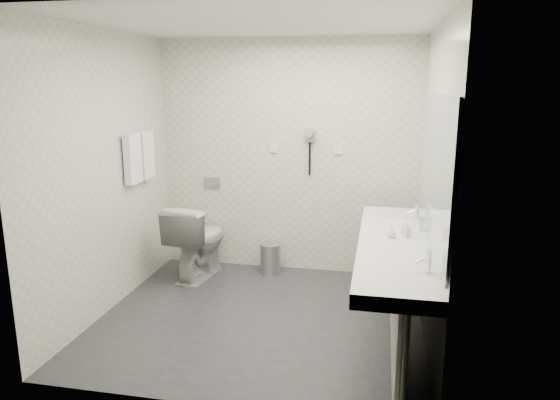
# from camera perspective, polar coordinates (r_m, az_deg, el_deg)

# --- Properties ---
(floor) EXTENTS (2.80, 2.80, 0.00)m
(floor) POSITION_cam_1_polar(r_m,az_deg,el_deg) (4.69, -2.21, -12.92)
(floor) COLOR #29292E
(floor) RESTS_ON ground
(ceiling) EXTENTS (2.80, 2.80, 0.00)m
(ceiling) POSITION_cam_1_polar(r_m,az_deg,el_deg) (4.24, -2.52, 19.06)
(ceiling) COLOR silver
(ceiling) RESTS_ON wall_back
(wall_back) EXTENTS (2.80, 0.00, 2.80)m
(wall_back) POSITION_cam_1_polar(r_m,az_deg,el_deg) (5.55, 0.81, 4.71)
(wall_back) COLOR beige
(wall_back) RESTS_ON floor
(wall_front) EXTENTS (2.80, 0.00, 2.80)m
(wall_front) POSITION_cam_1_polar(r_m,az_deg,el_deg) (3.08, -8.05, -2.21)
(wall_front) COLOR beige
(wall_front) RESTS_ON floor
(wall_left) EXTENTS (0.00, 2.60, 2.60)m
(wall_left) POSITION_cam_1_polar(r_m,az_deg,el_deg) (4.82, -18.78, 2.74)
(wall_left) COLOR beige
(wall_left) RESTS_ON floor
(wall_right) EXTENTS (0.00, 2.60, 2.60)m
(wall_right) POSITION_cam_1_polar(r_m,az_deg,el_deg) (4.20, 16.57, 1.45)
(wall_right) COLOR beige
(wall_right) RESTS_ON floor
(vanity_counter) EXTENTS (0.55, 2.20, 0.10)m
(vanity_counter) POSITION_cam_1_polar(r_m,az_deg,el_deg) (4.10, 12.56, -5.09)
(vanity_counter) COLOR silver
(vanity_counter) RESTS_ON floor
(vanity_panel) EXTENTS (0.03, 2.15, 0.75)m
(vanity_panel) POSITION_cam_1_polar(r_m,az_deg,el_deg) (4.25, 12.61, -10.57)
(vanity_panel) COLOR #999790
(vanity_panel) RESTS_ON floor
(vanity_post_near) EXTENTS (0.06, 0.06, 0.75)m
(vanity_post_near) POSITION_cam_1_polar(r_m,az_deg,el_deg) (3.32, 13.49, -17.71)
(vanity_post_near) COLOR silver
(vanity_post_near) RESTS_ON floor
(vanity_post_far) EXTENTS (0.06, 0.06, 0.75)m
(vanity_post_far) POSITION_cam_1_polar(r_m,az_deg,el_deg) (5.22, 12.74, -6.05)
(vanity_post_far) COLOR silver
(vanity_post_far) RESTS_ON floor
(mirror) EXTENTS (0.02, 2.20, 1.05)m
(mirror) POSITION_cam_1_polar(r_m,az_deg,el_deg) (3.97, 16.78, 3.73)
(mirror) COLOR #B2BCC6
(mirror) RESTS_ON wall_right
(basin_near) EXTENTS (0.40, 0.31, 0.05)m
(basin_near) POSITION_cam_1_polar(r_m,az_deg,el_deg) (3.47, 12.76, -7.83)
(basin_near) COLOR silver
(basin_near) RESTS_ON vanity_counter
(basin_far) EXTENTS (0.40, 0.31, 0.05)m
(basin_far) POSITION_cam_1_polar(r_m,az_deg,el_deg) (4.71, 12.45, -2.26)
(basin_far) COLOR silver
(basin_far) RESTS_ON vanity_counter
(faucet_near) EXTENTS (0.04, 0.04, 0.15)m
(faucet_near) POSITION_cam_1_polar(r_m,az_deg,el_deg) (3.46, 16.09, -6.55)
(faucet_near) COLOR silver
(faucet_near) RESTS_ON vanity_counter
(faucet_far) EXTENTS (0.04, 0.04, 0.15)m
(faucet_far) POSITION_cam_1_polar(r_m,az_deg,el_deg) (4.70, 14.88, -1.31)
(faucet_far) COLOR silver
(faucet_far) RESTS_ON vanity_counter
(soap_bottle_a) EXTENTS (0.08, 0.08, 0.12)m
(soap_bottle_a) POSITION_cam_1_polar(r_m,az_deg,el_deg) (4.18, 13.85, -3.22)
(soap_bottle_a) COLOR beige
(soap_bottle_a) RESTS_ON vanity_counter
(soap_bottle_b) EXTENTS (0.10, 0.10, 0.09)m
(soap_bottle_b) POSITION_cam_1_polar(r_m,az_deg,el_deg) (4.15, 12.29, -3.51)
(soap_bottle_b) COLOR beige
(soap_bottle_b) RESTS_ON vanity_counter
(glass_left) EXTENTS (0.06, 0.06, 0.11)m
(glass_left) POSITION_cam_1_polar(r_m,az_deg,el_deg) (4.40, 15.58, -2.62)
(glass_left) COLOR silver
(glass_left) RESTS_ON vanity_counter
(toilet) EXTENTS (0.56, 0.85, 0.81)m
(toilet) POSITION_cam_1_polar(r_m,az_deg,el_deg) (5.55, -9.11, -4.43)
(toilet) COLOR silver
(toilet) RESTS_ON floor
(flush_plate) EXTENTS (0.18, 0.02, 0.12)m
(flush_plate) POSITION_cam_1_polar(r_m,az_deg,el_deg) (5.80, -7.52, 1.95)
(flush_plate) COLOR #B2B5BA
(flush_plate) RESTS_ON wall_back
(pedal_bin) EXTENTS (0.27, 0.27, 0.32)m
(pedal_bin) POSITION_cam_1_polar(r_m,az_deg,el_deg) (5.65, -1.05, -6.55)
(pedal_bin) COLOR #B2B5BA
(pedal_bin) RESTS_ON floor
(bin_lid) EXTENTS (0.23, 0.23, 0.02)m
(bin_lid) POSITION_cam_1_polar(r_m,az_deg,el_deg) (5.60, -1.05, -4.95)
(bin_lid) COLOR #B2B5BA
(bin_lid) RESTS_ON pedal_bin
(towel_rail) EXTENTS (0.02, 0.62, 0.02)m
(towel_rail) POSITION_cam_1_polar(r_m,az_deg,el_deg) (5.23, -15.55, 7.04)
(towel_rail) COLOR silver
(towel_rail) RESTS_ON wall_left
(towel_near) EXTENTS (0.07, 0.24, 0.48)m
(towel_near) POSITION_cam_1_polar(r_m,az_deg,el_deg) (5.13, -16.00, 4.43)
(towel_near) COLOR white
(towel_near) RESTS_ON towel_rail
(towel_far) EXTENTS (0.07, 0.24, 0.48)m
(towel_far) POSITION_cam_1_polar(r_m,az_deg,el_deg) (5.38, -14.65, 4.88)
(towel_far) COLOR white
(towel_far) RESTS_ON towel_rail
(dryer_cradle) EXTENTS (0.10, 0.04, 0.14)m
(dryer_cradle) POSITION_cam_1_polar(r_m,az_deg,el_deg) (5.45, 3.36, 7.18)
(dryer_cradle) COLOR gray
(dryer_cradle) RESTS_ON wall_back
(dryer_barrel) EXTENTS (0.08, 0.14, 0.08)m
(dryer_barrel) POSITION_cam_1_polar(r_m,az_deg,el_deg) (5.38, 3.26, 7.43)
(dryer_barrel) COLOR gray
(dryer_barrel) RESTS_ON dryer_cradle
(dryer_cord) EXTENTS (0.02, 0.02, 0.35)m
(dryer_cord) POSITION_cam_1_polar(r_m,az_deg,el_deg) (5.47, 3.31, 4.56)
(dryer_cord) COLOR black
(dryer_cord) RESTS_ON dryer_cradle
(switch_plate_a) EXTENTS (0.09, 0.02, 0.09)m
(switch_plate_a) POSITION_cam_1_polar(r_m,az_deg,el_deg) (5.55, -0.74, 5.75)
(switch_plate_a) COLOR silver
(switch_plate_a) RESTS_ON wall_back
(switch_plate_b) EXTENTS (0.09, 0.02, 0.09)m
(switch_plate_b) POSITION_cam_1_polar(r_m,az_deg,el_deg) (5.45, 6.51, 5.54)
(switch_plate_b) COLOR silver
(switch_plate_b) RESTS_ON wall_back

